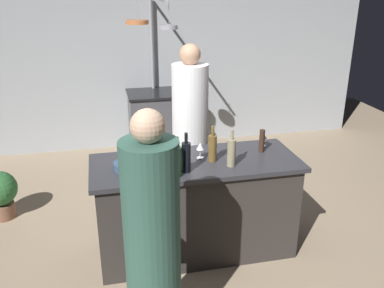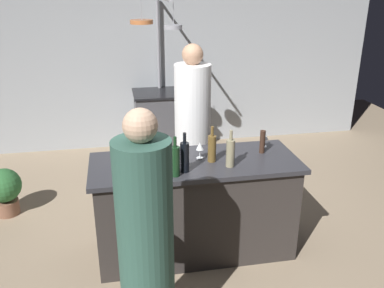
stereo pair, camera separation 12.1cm
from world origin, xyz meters
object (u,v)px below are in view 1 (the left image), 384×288
object	(u,v)px
chef	(190,135)
potted_plant	(0,192)
guest_left	(153,246)
wine_glass_near_right_guest	(200,147)
pepper_mill	(262,141)
mixing_bowl_blue	(127,166)
wine_glass_by_chef	(263,136)
bar_stool_left	(143,265)
stove_range	(157,123)
wine_bottle_dark	(186,157)
mixing_bowl_steel	(129,154)
wine_bottle_red	(177,161)
wine_bottle_white	(231,152)
wine_bottle_amber	(213,148)

from	to	relation	value
chef	potted_plant	xyz separation A→B (m)	(-2.00, 0.14, -0.53)
guest_left	wine_glass_near_right_guest	bearing A→B (deg)	61.48
pepper_mill	mixing_bowl_blue	distance (m)	1.23
wine_glass_by_chef	mixing_bowl_blue	bearing A→B (deg)	-169.68
bar_stool_left	wine_glass_by_chef	xyz separation A→B (m)	(1.24, 0.82, 0.63)
bar_stool_left	stove_range	bearing A→B (deg)	79.92
wine_bottle_dark	wine_glass_near_right_guest	world-z (taller)	wine_bottle_dark
wine_glass_by_chef	mixing_bowl_steel	world-z (taller)	wine_glass_by_chef
wine_bottle_dark	wine_bottle_red	size ratio (longest dim) A/B	1.01
wine_bottle_white	wine_glass_by_chef	bearing A→B (deg)	39.87
wine_bottle_white	wine_bottle_red	bearing A→B (deg)	-168.89
potted_plant	wine_bottle_amber	size ratio (longest dim) A/B	1.65
bar_stool_left	pepper_mill	xyz separation A→B (m)	(1.17, 0.70, 0.63)
wine_bottle_dark	wine_glass_by_chef	world-z (taller)	wine_bottle_dark
bar_stool_left	wine_bottle_dark	bearing A→B (deg)	45.62
potted_plant	wine_bottle_amber	xyz separation A→B (m)	(2.00, -1.02, 0.73)
potted_plant	wine_glass_by_chef	world-z (taller)	wine_glass_by_chef
wine_bottle_amber	wine_bottle_red	size ratio (longest dim) A/B	0.95
wine_bottle_amber	wine_glass_by_chef	distance (m)	0.59
wine_bottle_red	bar_stool_left	bearing A→B (deg)	-132.37
mixing_bowl_steel	wine_bottle_amber	bearing A→B (deg)	-16.03
bar_stool_left	wine_bottle_amber	world-z (taller)	wine_bottle_amber
stove_range	potted_plant	size ratio (longest dim) A/B	1.71
bar_stool_left	mixing_bowl_steel	bearing A→B (deg)	91.01
wine_bottle_amber	bar_stool_left	bearing A→B (deg)	-139.08
potted_plant	wine_bottle_white	distance (m)	2.52
bar_stool_left	wine_glass_by_chef	bearing A→B (deg)	33.48
wine_bottle_red	mixing_bowl_steel	world-z (taller)	wine_bottle_red
potted_plant	wine_bottle_amber	world-z (taller)	wine_bottle_amber
wine_bottle_dark	wine_bottle_amber	xyz separation A→B (m)	(0.26, 0.16, -0.01)
mixing_bowl_blue	guest_left	bearing A→B (deg)	-85.00
bar_stool_left	wine_bottle_red	bearing A→B (deg)	47.63
potted_plant	mixing_bowl_blue	xyz separation A→B (m)	(1.27, -1.03, 0.63)
bar_stool_left	mixing_bowl_blue	xyz separation A→B (m)	(-0.05, 0.58, 0.56)
guest_left	mixing_bowl_blue	xyz separation A→B (m)	(-0.08, 0.94, 0.15)
wine_bottle_red	wine_glass_by_chef	distance (m)	1.00
wine_bottle_amber	mixing_bowl_steel	bearing A→B (deg)	163.97
mixing_bowl_blue	wine_bottle_white	bearing A→B (deg)	-8.03
wine_bottle_dark	mixing_bowl_steel	xyz separation A→B (m)	(-0.44, 0.36, -0.09)
chef	potted_plant	size ratio (longest dim) A/B	3.41
wine_bottle_white	mixing_bowl_blue	xyz separation A→B (m)	(-0.86, 0.12, -0.09)
guest_left	wine_bottle_dark	xyz separation A→B (m)	(0.39, 0.79, 0.25)
chef	wine_bottle_amber	world-z (taller)	chef
pepper_mill	mixing_bowl_steel	distance (m)	1.19
wine_bottle_dark	wine_bottle_white	bearing A→B (deg)	4.58
chef	wine_bottle_red	size ratio (longest dim) A/B	5.37
wine_glass_near_right_guest	potted_plant	bearing A→B (deg)	153.79
pepper_mill	wine_glass_by_chef	distance (m)	0.14
potted_plant	wine_glass_near_right_guest	size ratio (longest dim) A/B	3.56
pepper_mill	mixing_bowl_blue	size ratio (longest dim) A/B	0.98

